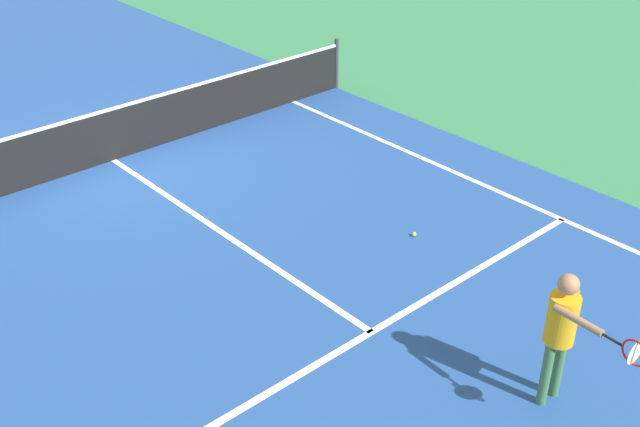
% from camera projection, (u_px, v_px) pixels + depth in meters
% --- Properties ---
extents(ground_plane, '(60.00, 60.00, 0.00)m').
position_uv_depth(ground_plane, '(114.00, 160.00, 13.77)').
color(ground_plane, '#337F51').
extents(court_surface_inbounds, '(10.62, 24.40, 0.00)m').
position_uv_depth(court_surface_inbounds, '(114.00, 160.00, 13.77)').
color(court_surface_inbounds, '#234C93').
rests_on(court_surface_inbounds, ground_plane).
extents(line_sideline_right, '(0.10, 11.89, 0.01)m').
position_uv_depth(line_sideline_right, '(537.00, 208.00, 12.29)').
color(line_sideline_right, white).
rests_on(line_sideline_right, ground_plane).
extents(line_service_near, '(8.22, 0.10, 0.01)m').
position_uv_depth(line_service_near, '(371.00, 332.00, 9.63)').
color(line_service_near, white).
rests_on(line_service_near, ground_plane).
extents(line_center_service, '(0.10, 6.40, 0.01)m').
position_uv_depth(line_center_service, '(220.00, 231.00, 11.70)').
color(line_center_service, white).
rests_on(line_center_service, ground_plane).
extents(net, '(10.71, 0.09, 1.07)m').
position_uv_depth(net, '(110.00, 134.00, 13.53)').
color(net, '#33383D').
rests_on(net, ground_plane).
extents(player_near, '(0.55, 1.19, 1.64)m').
position_uv_depth(player_near, '(563.00, 326.00, 8.11)').
color(player_near, '#3F7247').
rests_on(player_near, ground_plane).
extents(tennis_ball_mid_court, '(0.07, 0.07, 0.07)m').
position_uv_depth(tennis_ball_mid_court, '(414.00, 234.00, 11.56)').
color(tennis_ball_mid_court, '#CCE033').
rests_on(tennis_ball_mid_court, ground_plane).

